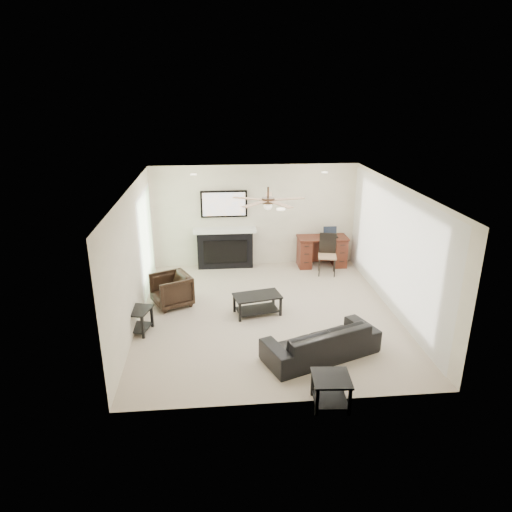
# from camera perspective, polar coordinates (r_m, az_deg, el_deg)

# --- Properties ---
(room_shell) EXTENTS (5.50, 5.54, 2.52)m
(room_shell) POSITION_cam_1_polar(r_m,az_deg,el_deg) (8.55, 2.75, 3.25)
(room_shell) COLOR #C2B39C
(room_shell) RESTS_ON ground
(sofa) EXTENTS (2.07, 1.40, 0.56)m
(sofa) POSITION_cam_1_polar(r_m,az_deg,el_deg) (7.68, 8.13, -10.43)
(sofa) COLOR black
(sofa) RESTS_ON ground
(armchair) EXTENTS (0.96, 0.95, 0.66)m
(armchair) POSITION_cam_1_polar(r_m,az_deg,el_deg) (9.43, -10.53, -4.22)
(armchair) COLOR black
(armchair) RESTS_ON ground
(coffee_table) EXTENTS (0.98, 0.67, 0.40)m
(coffee_table) POSITION_cam_1_polar(r_m,az_deg,el_deg) (8.98, 0.16, -6.08)
(coffee_table) COLOR black
(coffee_table) RESTS_ON ground
(end_table_near) EXTENTS (0.56, 0.56, 0.45)m
(end_table_near) POSITION_cam_1_polar(r_m,az_deg,el_deg) (6.67, 9.31, -16.32)
(end_table_near) COLOR black
(end_table_near) RESTS_ON ground
(end_table_left) EXTENTS (0.61, 0.61, 0.45)m
(end_table_left) POSITION_cam_1_polar(r_m,az_deg,el_deg) (8.61, -14.73, -7.79)
(end_table_left) COLOR black
(end_table_left) RESTS_ON ground
(fireplace_unit) EXTENTS (1.52, 0.34, 1.91)m
(fireplace_unit) POSITION_cam_1_polar(r_m,az_deg,el_deg) (11.08, -3.94, 3.22)
(fireplace_unit) COLOR black
(fireplace_unit) RESTS_ON ground
(desk) EXTENTS (1.22, 0.56, 0.76)m
(desk) POSITION_cam_1_polar(r_m,az_deg,el_deg) (11.44, 8.23, 0.57)
(desk) COLOR #432010
(desk) RESTS_ON ground
(desk_chair) EXTENTS (0.50, 0.52, 0.97)m
(desk_chair) POSITION_cam_1_polar(r_m,az_deg,el_deg) (10.90, 8.91, 0.13)
(desk_chair) COLOR black
(desk_chair) RESTS_ON ground
(laptop) EXTENTS (0.33, 0.24, 0.23)m
(laptop) POSITION_cam_1_polar(r_m,az_deg,el_deg) (11.31, 9.37, 2.93)
(laptop) COLOR black
(laptop) RESTS_ON desk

